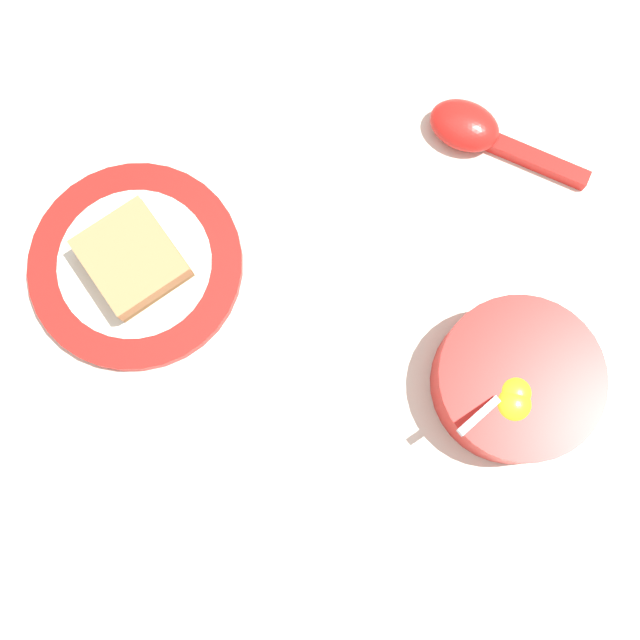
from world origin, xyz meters
The scene contains 5 objects.
ground_plane centered at (0.00, 0.00, 0.00)m, with size 3.00×3.00×0.00m, color silver.
egg_bowl centered at (-0.09, 0.18, 0.03)m, with size 0.16×0.15×0.08m.
toast_plate centered at (0.17, -0.10, 0.01)m, with size 0.21×0.21×0.01m.
toast_sandwich centered at (0.17, -0.10, 0.03)m, with size 0.09×0.10×0.04m.
soup_spoon centered at (-0.19, -0.05, 0.01)m, with size 0.13×0.16×0.03m.
Camera 1 is at (0.11, 0.17, 0.71)m, focal length 42.00 mm.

